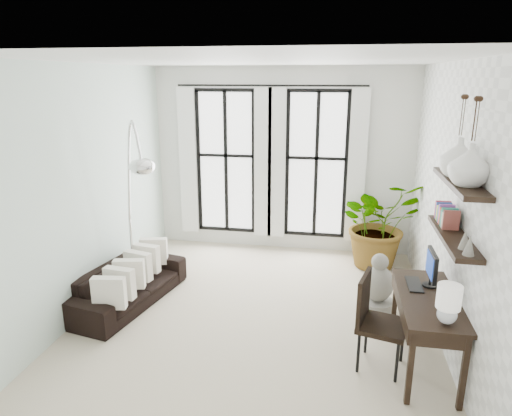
% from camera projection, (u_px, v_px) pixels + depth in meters
% --- Properties ---
extents(floor, '(5.00, 5.00, 0.00)m').
position_uv_depth(floor, '(257.00, 313.00, 6.05)').
color(floor, beige).
rests_on(floor, ground).
extents(ceiling, '(5.00, 5.00, 0.00)m').
position_uv_depth(ceiling, '(257.00, 60.00, 5.16)').
color(ceiling, white).
rests_on(ceiling, wall_back).
extents(wall_left, '(0.00, 5.00, 5.00)m').
position_uv_depth(wall_left, '(89.00, 189.00, 5.99)').
color(wall_left, silver).
rests_on(wall_left, floor).
extents(wall_right, '(0.00, 5.00, 5.00)m').
position_uv_depth(wall_right, '(450.00, 205.00, 5.22)').
color(wall_right, white).
rests_on(wall_right, floor).
extents(wall_back, '(4.50, 0.00, 4.50)m').
position_uv_depth(wall_back, '(282.00, 161.00, 7.97)').
color(wall_back, white).
rests_on(wall_back, floor).
extents(windows, '(3.26, 0.13, 2.65)m').
position_uv_depth(windows, '(270.00, 164.00, 7.95)').
color(windows, white).
rests_on(windows, wall_back).
extents(wall_shelves, '(0.25, 1.30, 0.60)m').
position_uv_depth(wall_shelves, '(455.00, 214.00, 4.48)').
color(wall_shelves, black).
rests_on(wall_shelves, wall_right).
extents(sofa, '(1.10, 1.99, 0.55)m').
position_uv_depth(sofa, '(128.00, 284.00, 6.26)').
color(sofa, black).
rests_on(sofa, floor).
extents(throw_pillows, '(0.40, 1.52, 0.40)m').
position_uv_depth(throw_pillows, '(134.00, 270.00, 6.19)').
color(throw_pillows, white).
rests_on(throw_pillows, sofa).
extents(plant, '(1.68, 1.59, 1.47)m').
position_uv_depth(plant, '(379.00, 223.00, 7.39)').
color(plant, '#2D7228').
rests_on(plant, floor).
extents(desk, '(0.59, 1.40, 1.22)m').
position_uv_depth(desk, '(428.00, 305.00, 4.69)').
color(desk, black).
rests_on(desk, floor).
extents(desk_chair, '(0.60, 0.60, 1.04)m').
position_uv_depth(desk_chair, '(374.00, 316.00, 4.82)').
color(desk_chair, black).
rests_on(desk_chair, floor).
extents(arc_lamp, '(0.75, 0.70, 2.49)m').
position_uv_depth(arc_lamp, '(134.00, 171.00, 6.02)').
color(arc_lamp, silver).
rests_on(arc_lamp, floor).
extents(buddha, '(0.44, 0.44, 0.80)m').
position_uv_depth(buddha, '(378.00, 286.00, 6.06)').
color(buddha, gray).
rests_on(buddha, floor).
extents(vase_a, '(0.37, 0.37, 0.38)m').
position_uv_depth(vase_a, '(470.00, 165.00, 4.05)').
color(vase_a, white).
rests_on(vase_a, shelf_upper).
extents(vase_b, '(0.37, 0.37, 0.38)m').
position_uv_depth(vase_b, '(459.00, 157.00, 4.43)').
color(vase_b, white).
rests_on(vase_b, shelf_upper).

